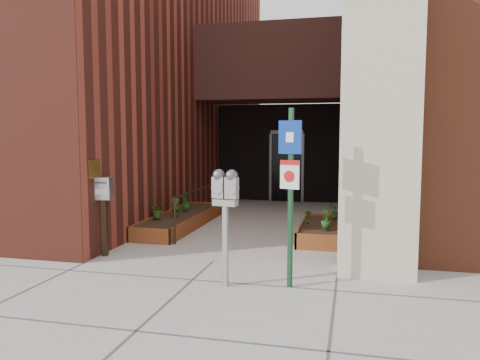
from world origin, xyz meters
The scene contains 15 objects.
ground centered at (0.00, 0.00, 0.00)m, with size 80.00×80.00×0.00m, color #9E9991.
architecture centered at (-0.18, 6.89, 4.98)m, with size 20.00×14.60×10.00m.
planter_left centered at (-1.55, 2.70, 0.13)m, with size 0.90×3.60×0.30m.
planter_right centered at (1.60, 2.20, 0.13)m, with size 0.80×2.20×0.30m.
handrail centered at (-1.05, 2.65, 0.75)m, with size 0.04×3.34×0.90m.
parking_meter centered at (0.53, -1.14, 1.24)m, with size 0.37×0.19×1.60m.
sign_post centered at (1.38, -0.99, 1.48)m, with size 0.32×0.13×2.42m.
payment_dropbox centered at (-1.90, -0.08, 0.97)m, with size 0.30×0.24×1.35m.
shrub_left_a centered at (-1.83, 2.00, 0.48)m, with size 0.32×0.32×0.35m, color #2B621C.
shrub_left_b centered at (-1.59, 2.41, 0.51)m, with size 0.23×0.23×0.41m, color #225919.
shrub_left_c centered at (-1.61, 3.14, 0.47)m, with size 0.19×0.19×0.35m, color #1C6320.
shrub_left_d centered at (-1.85, 3.80, 0.48)m, with size 0.18×0.18×0.35m, color #285718.
shrub_right_a centered at (1.73, 1.68, 0.48)m, with size 0.20×0.20×0.36m, color #215017.
shrub_right_b centered at (1.35, 1.99, 0.45)m, with size 0.16×0.16×0.29m, color #195217.
shrub_right_c centered at (1.85, 2.90, 0.45)m, with size 0.27×0.27×0.30m, color #245A19.
Camera 1 is at (2.18, -7.15, 2.06)m, focal length 35.00 mm.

